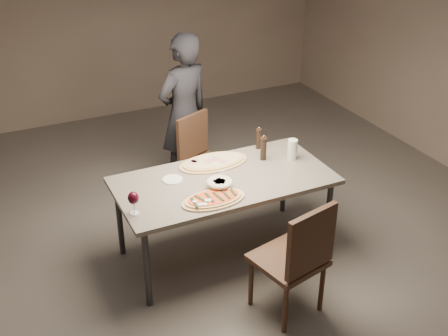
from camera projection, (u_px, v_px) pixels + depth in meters
name	position (u px, v px, depth m)	size (l,w,h in m)	color
room	(224.00, 106.00, 4.34)	(7.00, 7.00, 7.00)	#55504A
dining_table	(224.00, 185.00, 4.68)	(1.80, 0.90, 0.75)	slate
zucchini_pizza	(213.00, 199.00, 4.34)	(0.52, 0.29, 0.05)	tan
ham_pizza	(213.00, 162.00, 4.88)	(0.63, 0.35, 0.04)	tan
bread_basket	(220.00, 184.00, 4.49)	(0.21, 0.21, 0.08)	beige
oil_dish	(220.00, 169.00, 4.79)	(0.12, 0.12, 0.01)	white
pepper_mill_left	(259.00, 138.00, 5.10)	(0.06, 0.06, 0.21)	black
pepper_mill_right	(263.00, 148.00, 4.90)	(0.06, 0.06, 0.23)	black
carafe	(292.00, 149.00, 4.93)	(0.09, 0.09, 0.18)	silver
wine_glass	(133.00, 199.00, 4.12)	(0.08, 0.08, 0.19)	silver
side_plate	(173.00, 180.00, 4.62)	(0.17, 0.17, 0.01)	white
chair_near	(297.00, 255.00, 4.06)	(0.56, 0.56, 0.98)	#41291B
chair_far	(201.00, 154.00, 5.57)	(0.56, 0.56, 0.90)	#41291B
diner	(184.00, 114.00, 5.64)	(0.61, 0.40, 1.67)	black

